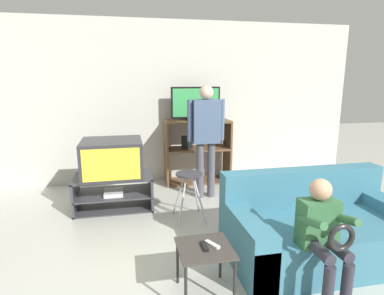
{
  "coord_description": "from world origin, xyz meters",
  "views": [
    {
      "loc": [
        -0.7,
        -1.61,
        1.71
      ],
      "look_at": [
        0.05,
        2.0,
        0.9
      ],
      "focal_mm": 30.0,
      "sensor_mm": 36.0,
      "label": 1
    }
  ],
  "objects_px": {
    "television_main": "(112,158)",
    "couch": "(317,230)",
    "folding_stool": "(189,182)",
    "person_standing_adult": "(206,131)",
    "media_shelf": "(197,151)",
    "person_seated_child": "(323,231)",
    "snack_table": "(205,253)",
    "remote_control_black": "(205,246)",
    "television_flat": "(196,105)",
    "remote_control_white": "(212,244)",
    "tv_stand": "(114,192)"
  },
  "relations": [
    {
      "from": "remote_control_black",
      "to": "person_standing_adult",
      "type": "xyz_separation_m",
      "value": [
        0.54,
        2.1,
        0.55
      ]
    },
    {
      "from": "tv_stand",
      "to": "television_main",
      "type": "relative_size",
      "value": 1.32
    },
    {
      "from": "television_flat",
      "to": "person_standing_adult",
      "type": "relative_size",
      "value": 0.49
    },
    {
      "from": "tv_stand",
      "to": "folding_stool",
      "type": "height_order",
      "value": "folding_stool"
    },
    {
      "from": "remote_control_white",
      "to": "couch",
      "type": "distance_m",
      "value": 1.19
    },
    {
      "from": "remote_control_white",
      "to": "television_flat",
      "type": "bearing_deg",
      "value": 52.25
    },
    {
      "from": "folding_stool",
      "to": "person_seated_child",
      "type": "distance_m",
      "value": 1.76
    },
    {
      "from": "television_flat",
      "to": "person_seated_child",
      "type": "bearing_deg",
      "value": -83.47
    },
    {
      "from": "couch",
      "to": "person_seated_child",
      "type": "distance_m",
      "value": 0.69
    },
    {
      "from": "television_flat",
      "to": "person_standing_adult",
      "type": "height_order",
      "value": "person_standing_adult"
    },
    {
      "from": "folding_stool",
      "to": "person_standing_adult",
      "type": "xyz_separation_m",
      "value": [
        0.38,
        0.7,
        0.5
      ]
    },
    {
      "from": "couch",
      "to": "remote_control_white",
      "type": "bearing_deg",
      "value": -164.24
    },
    {
      "from": "media_shelf",
      "to": "couch",
      "type": "height_order",
      "value": "media_shelf"
    },
    {
      "from": "remote_control_black",
      "to": "snack_table",
      "type": "bearing_deg",
      "value": 37.69
    },
    {
      "from": "tv_stand",
      "to": "television_flat",
      "type": "xyz_separation_m",
      "value": [
        1.3,
        0.84,
        1.07
      ]
    },
    {
      "from": "snack_table",
      "to": "remote_control_black",
      "type": "height_order",
      "value": "remote_control_black"
    },
    {
      "from": "remote_control_white",
      "to": "person_seated_child",
      "type": "xyz_separation_m",
      "value": [
        0.82,
        -0.22,
        0.14
      ]
    },
    {
      "from": "folding_stool",
      "to": "person_seated_child",
      "type": "height_order",
      "value": "person_seated_child"
    },
    {
      "from": "remote_control_white",
      "to": "person_seated_child",
      "type": "bearing_deg",
      "value": -42.98
    },
    {
      "from": "person_seated_child",
      "to": "media_shelf",
      "type": "bearing_deg",
      "value": 96.03
    },
    {
      "from": "remote_control_black",
      "to": "person_standing_adult",
      "type": "bearing_deg",
      "value": 76.17
    },
    {
      "from": "remote_control_black",
      "to": "person_standing_adult",
      "type": "relative_size",
      "value": 0.09
    },
    {
      "from": "television_main",
      "to": "folding_stool",
      "type": "xyz_separation_m",
      "value": [
        0.91,
        -0.56,
        -0.21
      ]
    },
    {
      "from": "couch",
      "to": "tv_stand",
      "type": "bearing_deg",
      "value": 140.32
    },
    {
      "from": "snack_table",
      "to": "media_shelf",
      "type": "bearing_deg",
      "value": 78.53
    },
    {
      "from": "person_standing_adult",
      "to": "television_main",
      "type": "bearing_deg",
      "value": -173.87
    },
    {
      "from": "snack_table",
      "to": "person_standing_adult",
      "type": "height_order",
      "value": "person_standing_adult"
    },
    {
      "from": "couch",
      "to": "television_flat",
      "type": "bearing_deg",
      "value": 105.1
    },
    {
      "from": "person_seated_child",
      "to": "folding_stool",
      "type": "bearing_deg",
      "value": 114.39
    },
    {
      "from": "tv_stand",
      "to": "remote_control_black",
      "type": "xyz_separation_m",
      "value": [
        0.75,
        -1.96,
        0.21
      ]
    },
    {
      "from": "snack_table",
      "to": "person_standing_adult",
      "type": "distance_m",
      "value": 2.25
    },
    {
      "from": "snack_table",
      "to": "person_seated_child",
      "type": "height_order",
      "value": "person_seated_child"
    },
    {
      "from": "television_flat",
      "to": "folding_stool",
      "type": "xyz_separation_m",
      "value": [
        -0.38,
        -1.4,
        -0.81
      ]
    },
    {
      "from": "tv_stand",
      "to": "television_flat",
      "type": "height_order",
      "value": "television_flat"
    },
    {
      "from": "tv_stand",
      "to": "person_standing_adult",
      "type": "height_order",
      "value": "person_standing_adult"
    },
    {
      "from": "television_main",
      "to": "person_seated_child",
      "type": "xyz_separation_m",
      "value": [
        1.64,
        -2.17,
        -0.12
      ]
    },
    {
      "from": "tv_stand",
      "to": "snack_table",
      "type": "xyz_separation_m",
      "value": [
        0.76,
        -1.96,
        0.14
      ]
    },
    {
      "from": "media_shelf",
      "to": "television_flat",
      "type": "bearing_deg",
      "value": 156.56
    },
    {
      "from": "snack_table",
      "to": "remote_control_black",
      "type": "bearing_deg",
      "value": -142.81
    },
    {
      "from": "tv_stand",
      "to": "television_main",
      "type": "bearing_deg",
      "value": 29.97
    },
    {
      "from": "media_shelf",
      "to": "folding_stool",
      "type": "relative_size",
      "value": 1.79
    },
    {
      "from": "snack_table",
      "to": "couch",
      "type": "bearing_deg",
      "value": 15.49
    },
    {
      "from": "tv_stand",
      "to": "remote_control_white",
      "type": "distance_m",
      "value": 2.12
    },
    {
      "from": "media_shelf",
      "to": "folding_stool",
      "type": "xyz_separation_m",
      "value": [
        -0.41,
        -1.39,
        -0.05
      ]
    },
    {
      "from": "television_main",
      "to": "couch",
      "type": "distance_m",
      "value": 2.58
    },
    {
      "from": "remote_control_white",
      "to": "remote_control_black",
      "type": "bearing_deg",
      "value": 163.72
    },
    {
      "from": "folding_stool",
      "to": "tv_stand",
      "type": "bearing_deg",
      "value": 148.42
    },
    {
      "from": "television_flat",
      "to": "person_standing_adult",
      "type": "distance_m",
      "value": 0.76
    },
    {
      "from": "media_shelf",
      "to": "remote_control_black",
      "type": "height_order",
      "value": "media_shelf"
    },
    {
      "from": "tv_stand",
      "to": "couch",
      "type": "relative_size",
      "value": 0.58
    }
  ]
}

